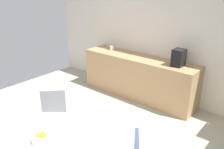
# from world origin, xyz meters

# --- Properties ---
(wall_back) EXTENTS (6.00, 0.10, 2.60)m
(wall_back) POSITION_xyz_m (0.00, 3.00, 1.30)
(wall_back) COLOR silver
(wall_back) RESTS_ON ground_plane
(counter_block) EXTENTS (2.57, 0.60, 0.90)m
(counter_block) POSITION_xyz_m (-0.35, 2.65, 0.45)
(counter_block) COLOR tan
(counter_block) RESTS_ON ground_plane
(round_table) EXTENTS (1.17, 1.17, 0.74)m
(round_table) POSITION_xyz_m (0.24, -0.22, 0.62)
(round_table) COLOR silver
(round_table) RESTS_ON ground_plane
(chair_gray) EXTENTS (0.59, 0.59, 0.83)m
(chair_gray) POSITION_xyz_m (-0.47, 0.50, 0.52)
(chair_gray) COLOR silver
(chair_gray) RESTS_ON ground_plane
(fruit_bowl) EXTENTS (0.21, 0.21, 0.11)m
(fruit_bowl) POSITION_xyz_m (0.30, -0.21, 0.79)
(fruit_bowl) COLOR silver
(fruit_bowl) RESTS_ON round_table
(mug_white) EXTENTS (0.13, 0.08, 0.09)m
(mug_white) POSITION_xyz_m (0.55, 2.60, 0.95)
(mug_white) COLOR black
(mug_white) RESTS_ON counter_block
(mug_green) EXTENTS (0.13, 0.08, 0.09)m
(mug_green) POSITION_xyz_m (-1.15, 2.71, 0.95)
(mug_green) COLOR white
(mug_green) RESTS_ON counter_block
(coffee_maker) EXTENTS (0.20, 0.24, 0.32)m
(coffee_maker) POSITION_xyz_m (0.53, 2.65, 1.06)
(coffee_maker) COLOR black
(coffee_maker) RESTS_ON counter_block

